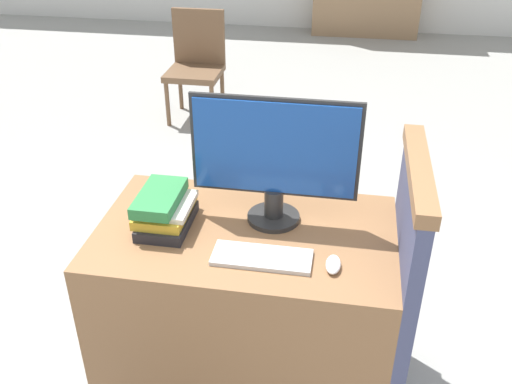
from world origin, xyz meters
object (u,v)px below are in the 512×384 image
at_px(far_chair, 196,61).
at_px(keyboard, 262,257).
at_px(monitor, 275,157).
at_px(mouse, 333,264).
at_px(book_stack, 164,209).

bearing_deg(far_chair, keyboard, -45.92).
bearing_deg(monitor, mouse, -47.52).
distance_m(monitor, mouse, 0.44).
bearing_deg(mouse, book_stack, 166.11).
bearing_deg(mouse, monitor, 132.48).
relative_size(monitor, book_stack, 2.20).
height_order(book_stack, far_chair, book_stack).
xyz_separation_m(book_stack, far_chair, (-0.64, 2.81, -0.35)).
xyz_separation_m(keyboard, mouse, (0.24, -0.01, 0.01)).
relative_size(mouse, book_stack, 0.37).
height_order(mouse, book_stack, book_stack).
relative_size(book_stack, far_chair, 0.32).
height_order(monitor, far_chair, monitor).
xyz_separation_m(monitor, book_stack, (-0.40, -0.11, -0.20)).
bearing_deg(book_stack, mouse, -13.89).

